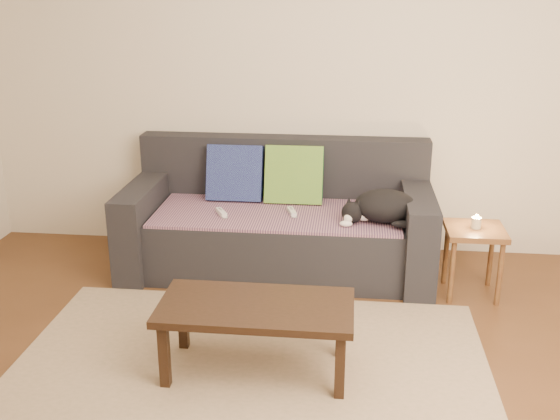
{
  "coord_description": "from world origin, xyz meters",
  "views": [
    {
      "loc": [
        0.49,
        -2.72,
        1.9
      ],
      "look_at": [
        0.05,
        1.2,
        0.55
      ],
      "focal_mm": 42.0,
      "sensor_mm": 36.0,
      "label": 1
    }
  ],
  "objects_px": {
    "side_table": "(474,240)",
    "coffee_table": "(256,313)",
    "sofa": "(279,225)",
    "cat": "(382,207)",
    "wii_remote_b": "(292,212)",
    "wii_remote_a": "(221,213)"
  },
  "relations": [
    {
      "from": "side_table",
      "to": "coffee_table",
      "type": "height_order",
      "value": "side_table"
    },
    {
      "from": "side_table",
      "to": "coffee_table",
      "type": "distance_m",
      "value": 1.64
    },
    {
      "from": "sofa",
      "to": "cat",
      "type": "relative_size",
      "value": 3.85
    },
    {
      "from": "wii_remote_b",
      "to": "coffee_table",
      "type": "height_order",
      "value": "wii_remote_b"
    },
    {
      "from": "wii_remote_a",
      "to": "wii_remote_b",
      "type": "height_order",
      "value": "same"
    },
    {
      "from": "sofa",
      "to": "cat",
      "type": "xyz_separation_m",
      "value": [
        0.7,
        -0.22,
        0.23
      ]
    },
    {
      "from": "side_table",
      "to": "coffee_table",
      "type": "bearing_deg",
      "value": -139.59
    },
    {
      "from": "wii_remote_a",
      "to": "side_table",
      "type": "bearing_deg",
      "value": -122.17
    },
    {
      "from": "wii_remote_a",
      "to": "coffee_table",
      "type": "bearing_deg",
      "value": 170.97
    },
    {
      "from": "cat",
      "to": "wii_remote_b",
      "type": "relative_size",
      "value": 3.63
    },
    {
      "from": "cat",
      "to": "coffee_table",
      "type": "relative_size",
      "value": 0.56
    },
    {
      "from": "cat",
      "to": "wii_remote_b",
      "type": "distance_m",
      "value": 0.61
    },
    {
      "from": "cat",
      "to": "side_table",
      "type": "relative_size",
      "value": 1.2
    },
    {
      "from": "wii_remote_b",
      "to": "coffee_table",
      "type": "distance_m",
      "value": 1.25
    },
    {
      "from": "sofa",
      "to": "cat",
      "type": "distance_m",
      "value": 0.77
    },
    {
      "from": "wii_remote_a",
      "to": "side_table",
      "type": "height_order",
      "value": "wii_remote_a"
    },
    {
      "from": "sofa",
      "to": "wii_remote_b",
      "type": "bearing_deg",
      "value": -50.59
    },
    {
      "from": "coffee_table",
      "to": "wii_remote_b",
      "type": "bearing_deg",
      "value": 87.07
    },
    {
      "from": "wii_remote_b",
      "to": "side_table",
      "type": "xyz_separation_m",
      "value": [
        1.18,
        -0.19,
        -0.08
      ]
    },
    {
      "from": "side_table",
      "to": "wii_remote_b",
      "type": "bearing_deg",
      "value": 171.07
    },
    {
      "from": "wii_remote_a",
      "to": "side_table",
      "type": "xyz_separation_m",
      "value": [
        1.65,
        -0.12,
        -0.08
      ]
    },
    {
      "from": "wii_remote_a",
      "to": "coffee_table",
      "type": "distance_m",
      "value": 1.25
    }
  ]
}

